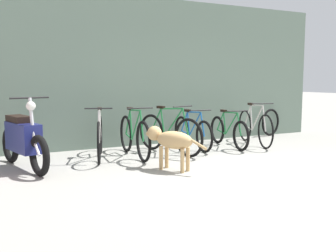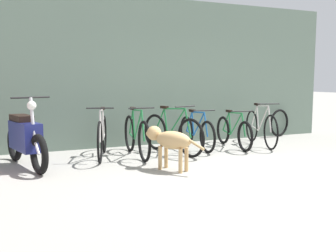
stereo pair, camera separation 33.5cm
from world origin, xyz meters
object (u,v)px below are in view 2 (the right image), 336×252
at_px(bicycle_0, 102,137).
at_px(stray_dog, 169,140).
at_px(bicycle_2, 172,134).
at_px(bicycle_1, 136,136).
at_px(motorcycle, 25,139).
at_px(bicycle_4, 233,132).
at_px(bicycle_3, 196,133).
at_px(bicycle_5, 261,128).
at_px(spare_tire_left, 279,123).

relative_size(bicycle_0, stray_dog, 1.58).
bearing_deg(bicycle_2, bicycle_1, -103.75).
xyz_separation_m(bicycle_1, motorcycle, (-1.91, -0.14, 0.08)).
height_order(bicycle_2, bicycle_4, bicycle_2).
relative_size(bicycle_3, bicycle_4, 0.98).
xyz_separation_m(bicycle_0, bicycle_5, (3.42, -0.04, -0.00)).
relative_size(bicycle_1, motorcycle, 0.97).
relative_size(bicycle_5, spare_tire_left, 2.58).
distance_m(bicycle_0, stray_dog, 1.52).
height_order(bicycle_5, motorcycle, motorcycle).
bearing_deg(stray_dog, bicycle_3, -68.21).
distance_m(bicycle_2, spare_tire_left, 3.46).
distance_m(bicycle_1, spare_tire_left, 4.16).
bearing_deg(bicycle_2, bicycle_3, 94.11).
relative_size(bicycle_2, bicycle_3, 1.09).
bearing_deg(stray_dog, bicycle_5, -91.94).
distance_m(bicycle_3, bicycle_5, 1.47).
distance_m(bicycle_3, motorcycle, 3.30).
bearing_deg(bicycle_4, spare_tire_left, 121.95).
distance_m(bicycle_4, motorcycle, 4.06).
relative_size(bicycle_3, spare_tire_left, 2.34).
bearing_deg(bicycle_4, motorcycle, -79.74).
distance_m(bicycle_2, motorcycle, 2.64).
bearing_deg(spare_tire_left, motorcycle, -169.51).
xyz_separation_m(bicycle_0, stray_dog, (0.72, -1.34, 0.08)).
relative_size(bicycle_3, bicycle_5, 0.91).
relative_size(bicycle_4, motorcycle, 0.89).
distance_m(bicycle_5, spare_tire_left, 1.51).
distance_m(bicycle_4, bicycle_5, 0.68).
relative_size(bicycle_4, bicycle_5, 0.93).
height_order(bicycle_2, bicycle_5, bicycle_2).
xyz_separation_m(bicycle_0, bicycle_3, (1.96, 0.11, -0.05)).
bearing_deg(bicycle_3, bicycle_5, 85.95).
relative_size(bicycle_0, spare_tire_left, 2.41).
bearing_deg(bicycle_2, motorcycle, -101.46).
height_order(bicycle_5, stray_dog, bicycle_5).
distance_m(bicycle_0, bicycle_2, 1.33).
height_order(bicycle_1, bicycle_5, bicycle_1).
xyz_separation_m(bicycle_4, spare_tire_left, (1.91, 0.88, 0.01)).
xyz_separation_m(bicycle_0, bicycle_4, (2.74, -0.04, -0.06)).
bearing_deg(bicycle_4, bicycle_2, -80.10).
bearing_deg(bicycle_3, bicycle_0, -84.95).
bearing_deg(bicycle_3, bicycle_4, 80.97).
height_order(bicycle_0, stray_dog, bicycle_0).
relative_size(bicycle_4, spare_tire_left, 2.39).
distance_m(bicycle_1, bicycle_5, 2.82).
bearing_deg(bicycle_3, motorcycle, -81.63).
xyz_separation_m(stray_dog, spare_tire_left, (3.93, 2.18, -0.13)).
bearing_deg(bicycle_4, stray_dog, -50.22).
height_order(bicycle_3, bicycle_4, bicycle_3).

